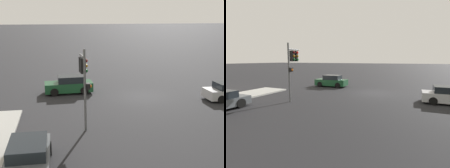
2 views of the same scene
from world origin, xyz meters
TOP-DOWN VIEW (x-y plane):
  - ground_plane at (0.00, 0.00)m, footprint 300.00×300.00m
  - traffic_signal at (5.38, 6.36)m, footprint 0.66×1.70m
  - crossing_car_1 at (6.00, -2.14)m, footprint 4.13×2.07m
  - parked_car_0 at (8.33, 11.19)m, footprint 2.01×4.63m

SIDE VIEW (x-z plane):
  - ground_plane at x=0.00m, z-range 0.00..0.00m
  - parked_car_0 at x=8.33m, z-range -0.02..1.29m
  - crossing_car_1 at x=6.00m, z-range -0.04..1.47m
  - traffic_signal at x=5.38m, z-range 0.93..5.79m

